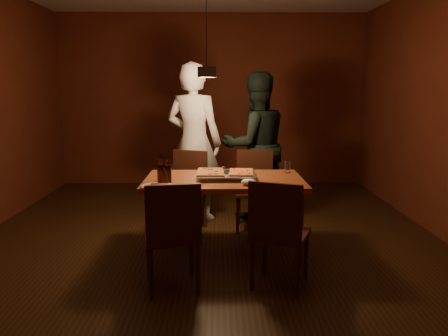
{
  "coord_description": "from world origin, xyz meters",
  "views": [
    {
      "loc": [
        0.11,
        -4.32,
        1.59
      ],
      "look_at": [
        0.16,
        -0.24,
        0.85
      ],
      "focal_mm": 35.0,
      "sensor_mm": 36.0,
      "label": 1
    }
  ],
  "objects_px": {
    "chair_near_left": "(173,227)",
    "diner_dark": "(255,146)",
    "beer_bottle_a": "(161,170)",
    "plate_slice": "(158,186)",
    "chair_near_right": "(278,225)",
    "diner_white": "(194,143)",
    "pizza_tray": "(226,175)",
    "beer_bottle_b": "(168,171)",
    "dining_table": "(224,186)",
    "chair_far_left": "(187,183)",
    "pendant_lamp": "(207,71)",
    "chair_far_right": "(254,182)"
  },
  "relations": [
    {
      "from": "chair_near_left",
      "to": "diner_dark",
      "type": "bearing_deg",
      "value": 57.28
    },
    {
      "from": "beer_bottle_a",
      "to": "plate_slice",
      "type": "bearing_deg",
      "value": -101.06
    },
    {
      "from": "chair_near_left",
      "to": "chair_near_right",
      "type": "relative_size",
      "value": 0.9
    },
    {
      "from": "diner_white",
      "to": "pizza_tray",
      "type": "bearing_deg",
      "value": 128.99
    },
    {
      "from": "beer_bottle_b",
      "to": "diner_white",
      "type": "distance_m",
      "value": 1.42
    },
    {
      "from": "chair_near_left",
      "to": "pizza_tray",
      "type": "relative_size",
      "value": 0.9
    },
    {
      "from": "dining_table",
      "to": "chair_near_left",
      "type": "xyz_separation_m",
      "value": [
        -0.41,
        -0.82,
        -0.14
      ]
    },
    {
      "from": "dining_table",
      "to": "diner_white",
      "type": "distance_m",
      "value": 1.25
    },
    {
      "from": "chair_far_left",
      "to": "diner_white",
      "type": "xyz_separation_m",
      "value": [
        0.07,
        0.37,
        0.41
      ]
    },
    {
      "from": "chair_near_left",
      "to": "diner_dark",
      "type": "height_order",
      "value": "diner_dark"
    },
    {
      "from": "beer_bottle_a",
      "to": "pendant_lamp",
      "type": "height_order",
      "value": "pendant_lamp"
    },
    {
      "from": "diner_dark",
      "to": "chair_near_left",
      "type": "bearing_deg",
      "value": 49.95
    },
    {
      "from": "dining_table",
      "to": "chair_far_left",
      "type": "bearing_deg",
      "value": 117.6
    },
    {
      "from": "diner_white",
      "to": "pendant_lamp",
      "type": "height_order",
      "value": "pendant_lamp"
    },
    {
      "from": "chair_far_left",
      "to": "chair_near_right",
      "type": "relative_size",
      "value": 0.99
    },
    {
      "from": "beer_bottle_b",
      "to": "diner_dark",
      "type": "height_order",
      "value": "diner_dark"
    },
    {
      "from": "plate_slice",
      "to": "diner_white",
      "type": "xyz_separation_m",
      "value": [
        0.23,
        1.55,
        0.19
      ]
    },
    {
      "from": "pizza_tray",
      "to": "chair_far_left",
      "type": "bearing_deg",
      "value": 117.42
    },
    {
      "from": "beer_bottle_a",
      "to": "dining_table",
      "type": "bearing_deg",
      "value": 26.39
    },
    {
      "from": "diner_dark",
      "to": "beer_bottle_b",
      "type": "bearing_deg",
      "value": 40.09
    },
    {
      "from": "chair_far_right",
      "to": "pendant_lamp",
      "type": "xyz_separation_m",
      "value": [
        -0.52,
        -0.58,
        1.22
      ]
    },
    {
      "from": "chair_far_right",
      "to": "pendant_lamp",
      "type": "height_order",
      "value": "pendant_lamp"
    },
    {
      "from": "diner_white",
      "to": "beer_bottle_a",
      "type": "bearing_deg",
      "value": 102.72
    },
    {
      "from": "chair_near_right",
      "to": "plate_slice",
      "type": "distance_m",
      "value": 1.1
    },
    {
      "from": "pizza_tray",
      "to": "diner_dark",
      "type": "bearing_deg",
      "value": 70.8
    },
    {
      "from": "diner_white",
      "to": "diner_dark",
      "type": "xyz_separation_m",
      "value": [
        0.75,
        0.09,
        -0.05
      ]
    },
    {
      "from": "dining_table",
      "to": "diner_white",
      "type": "xyz_separation_m",
      "value": [
        -0.35,
        1.17,
        0.27
      ]
    },
    {
      "from": "dining_table",
      "to": "chair_near_left",
      "type": "height_order",
      "value": "chair_near_left"
    },
    {
      "from": "dining_table",
      "to": "pizza_tray",
      "type": "relative_size",
      "value": 2.73
    },
    {
      "from": "pizza_tray",
      "to": "diner_dark",
      "type": "distance_m",
      "value": 1.3
    },
    {
      "from": "chair_far_left",
      "to": "plate_slice",
      "type": "distance_m",
      "value": 1.21
    },
    {
      "from": "chair_far_left",
      "to": "beer_bottle_a",
      "type": "relative_size",
      "value": 2.06
    },
    {
      "from": "beer_bottle_a",
      "to": "plate_slice",
      "type": "distance_m",
      "value": 0.16
    },
    {
      "from": "chair_far_right",
      "to": "dining_table",
      "type": "bearing_deg",
      "value": 71.66
    },
    {
      "from": "chair_near_right",
      "to": "pizza_tray",
      "type": "bearing_deg",
      "value": 138.33
    },
    {
      "from": "pizza_tray",
      "to": "diner_dark",
      "type": "height_order",
      "value": "diner_dark"
    },
    {
      "from": "pizza_tray",
      "to": "beer_bottle_b",
      "type": "xyz_separation_m",
      "value": [
        -0.53,
        -0.26,
        0.1
      ]
    },
    {
      "from": "chair_near_left",
      "to": "beer_bottle_b",
      "type": "bearing_deg",
      "value": 87.96
    },
    {
      "from": "chair_far_left",
      "to": "pendant_lamp",
      "type": "height_order",
      "value": "pendant_lamp"
    },
    {
      "from": "chair_far_left",
      "to": "chair_far_right",
      "type": "height_order",
      "value": "same"
    },
    {
      "from": "chair_near_left",
      "to": "chair_near_right",
      "type": "distance_m",
      "value": 0.83
    },
    {
      "from": "pizza_tray",
      "to": "beer_bottle_b",
      "type": "relative_size",
      "value": 2.26
    },
    {
      "from": "chair_near_right",
      "to": "beer_bottle_a",
      "type": "xyz_separation_m",
      "value": [
        -0.98,
        0.51,
        0.34
      ]
    },
    {
      "from": "pendant_lamp",
      "to": "pizza_tray",
      "type": "bearing_deg",
      "value": -49.93
    },
    {
      "from": "beer_bottle_b",
      "to": "diner_dark",
      "type": "distance_m",
      "value": 1.75
    },
    {
      "from": "pendant_lamp",
      "to": "chair_far_left",
      "type": "bearing_deg",
      "value": 114.53
    },
    {
      "from": "chair_far_right",
      "to": "chair_near_left",
      "type": "xyz_separation_m",
      "value": [
        -0.77,
        -1.65,
        0.0
      ]
    },
    {
      "from": "chair_far_right",
      "to": "pendant_lamp",
      "type": "distance_m",
      "value": 1.45
    },
    {
      "from": "pizza_tray",
      "to": "plate_slice",
      "type": "xyz_separation_m",
      "value": [
        -0.6,
        -0.4,
        -0.01
      ]
    },
    {
      "from": "beer_bottle_b",
      "to": "plate_slice",
      "type": "distance_m",
      "value": 0.19
    }
  ]
}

